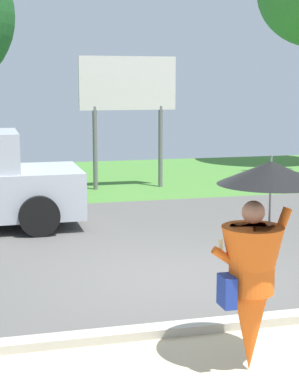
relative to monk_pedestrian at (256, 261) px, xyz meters
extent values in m
cube|color=#565451|center=(0.06, 5.07, -1.16)|extent=(40.00, 8.00, 0.10)
cube|color=#488034|center=(0.06, 13.07, -1.16)|extent=(40.00, 8.00, 0.10)
cube|color=#B2AD9E|center=(0.06, 1.07, -1.06)|extent=(40.00, 0.24, 0.10)
cone|color=#E55B19|center=(-0.04, 0.00, -0.39)|extent=(0.60, 0.60, 1.45)
cylinder|color=#E55B19|center=(-0.04, 0.00, 0.01)|extent=(0.44, 0.44, 0.65)
sphere|color=tan|center=(-0.04, 0.00, 0.48)|extent=(0.22, 0.22, 0.22)
cylinder|color=#E55B19|center=(0.24, 0.00, 0.29)|extent=(0.24, 0.09, 0.45)
cylinder|color=#E55B19|center=(-0.30, 0.02, 0.05)|extent=(0.29, 0.08, 0.24)
cylinder|color=gray|center=(0.13, 0.00, 0.51)|extent=(0.02, 0.02, 0.75)
cone|color=black|center=(0.13, 0.00, 0.85)|extent=(1.02, 1.02, 0.22)
cylinder|color=gray|center=(0.13, 0.00, 0.97)|extent=(0.02, 0.02, 0.10)
cube|color=beige|center=(-0.34, 0.05, 0.14)|extent=(0.02, 0.11, 0.16)
cube|color=navy|center=(-0.31, -0.05, -0.26)|extent=(0.12, 0.24, 0.30)
cube|color=#2D3842|center=(-1.91, 7.12, 0.32)|extent=(0.10, 1.70, 0.77)
cylinder|color=black|center=(-1.56, 8.12, -0.73)|extent=(0.76, 0.28, 0.76)
cylinder|color=black|center=(-1.56, 6.12, -0.73)|extent=(0.76, 0.28, 0.76)
cylinder|color=slate|center=(0.33, 11.01, -0.01)|extent=(0.12, 0.12, 2.20)
cylinder|color=slate|center=(2.13, 11.01, -0.01)|extent=(0.12, 0.12, 2.20)
cube|color=silver|center=(1.23, 11.01, 1.69)|extent=(2.60, 0.10, 1.40)
camera|label=1|loc=(-2.46, -5.36, 1.67)|focal=58.70mm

